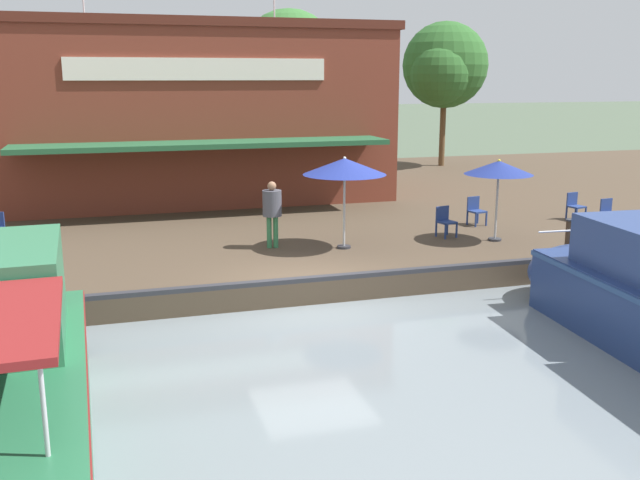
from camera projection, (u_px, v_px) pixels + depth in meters
ground_plane at (312, 309)px, 15.70m from camera, size 220.00×220.00×0.00m
quay_deck at (228, 209)px, 25.90m from camera, size 22.00×56.00×0.60m
quay_edge_fender at (311, 279)px, 15.65m from camera, size 0.20×50.40×0.10m
waterfront_restaurant at (187, 111)px, 26.93m from camera, size 10.14×14.11×8.29m
patio_umbrella_mid_patio_right at (345, 167)px, 18.21m from camera, size 2.15×2.15×2.40m
patio_umbrella_back_row at (499, 168)px, 19.10m from camera, size 1.84×1.84×2.23m
cafe_chair_mid_patio at (445, 220)px, 19.92m from camera, size 0.53×0.53×0.85m
cafe_chair_under_first_umbrella at (575, 205)px, 22.29m from camera, size 0.52×0.52×0.85m
cafe_chair_beside_entrance at (476, 209)px, 21.51m from camera, size 0.51×0.51×0.85m
cafe_chair_back_row_seat at (609, 212)px, 21.16m from camera, size 0.49×0.49×0.85m
person_mid_patio at (272, 206)px, 18.48m from camera, size 0.50×0.50×1.75m
mooring_post at (569, 238)px, 17.68m from camera, size 0.22×0.22×0.95m
tree_upstream_bank at (444, 67)px, 34.68m from camera, size 4.39×4.18×7.03m
tree_behind_restaurant at (287, 63)px, 31.24m from camera, size 4.67×4.44×7.30m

